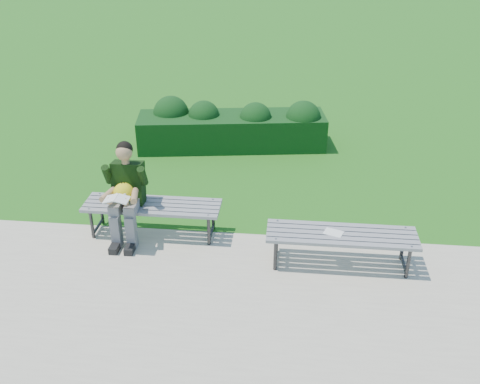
# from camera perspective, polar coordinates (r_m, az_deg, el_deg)

# --- Properties ---
(ground) EXTENTS (80.00, 80.00, 0.00)m
(ground) POSITION_cam_1_polar(r_m,az_deg,el_deg) (7.32, -3.91, -4.34)
(ground) COLOR #307D19
(ground) RESTS_ON ground
(walkway) EXTENTS (30.00, 3.50, 0.02)m
(walkway) POSITION_cam_1_polar(r_m,az_deg,el_deg) (5.94, -6.74, -13.29)
(walkway) COLOR #BCB59F
(walkway) RESTS_ON ground
(hedge) EXTENTS (3.46, 1.33, 0.90)m
(hedge) POSITION_cam_1_polar(r_m,az_deg,el_deg) (9.81, -0.88, 7.04)
(hedge) COLOR #0F410E
(hedge) RESTS_ON ground
(bench_left) EXTENTS (1.80, 0.50, 0.46)m
(bench_left) POSITION_cam_1_polar(r_m,az_deg,el_deg) (7.14, -9.34, -1.67)
(bench_left) COLOR slate
(bench_left) RESTS_ON walkway
(bench_right) EXTENTS (1.80, 0.50, 0.46)m
(bench_right) POSITION_cam_1_polar(r_m,az_deg,el_deg) (6.56, 10.77, -4.75)
(bench_right) COLOR slate
(bench_right) RESTS_ON walkway
(seated_boy) EXTENTS (0.56, 0.76, 1.31)m
(seated_boy) POSITION_cam_1_polar(r_m,az_deg,el_deg) (7.00, -12.10, 0.20)
(seated_boy) COLOR slate
(seated_boy) RESTS_ON walkway
(paper_sheet) EXTENTS (0.26, 0.23, 0.01)m
(paper_sheet) POSITION_cam_1_polar(r_m,az_deg,el_deg) (6.52, 9.94, -4.29)
(paper_sheet) COLOR white
(paper_sheet) RESTS_ON bench_right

